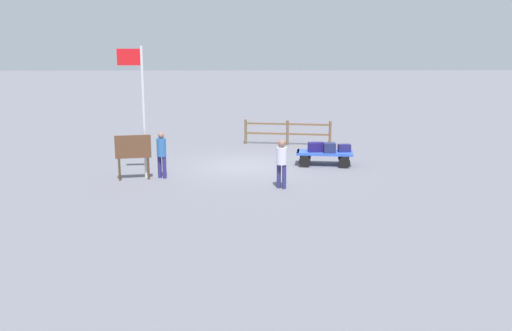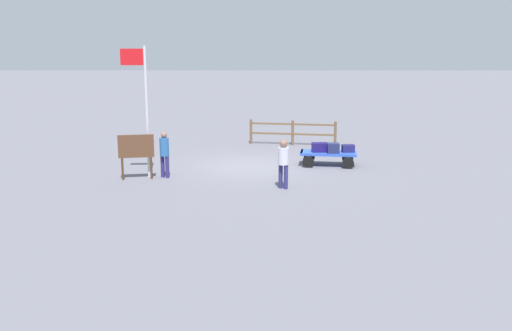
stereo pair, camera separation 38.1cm
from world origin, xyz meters
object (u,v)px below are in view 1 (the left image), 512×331
(luggage_cart, at_px, (324,155))
(suitcase_olive, at_px, (344,148))
(suitcase_grey, at_px, (329,148))
(worker_lead, at_px, (282,160))
(worker_trailing, at_px, (162,152))
(flagpole, at_px, (140,101))
(suitcase_navy, at_px, (316,147))
(signboard, at_px, (133,150))

(luggage_cart, xyz_separation_m, suitcase_olive, (-0.78, 0.06, 0.28))
(luggage_cart, relative_size, suitcase_grey, 4.98)
(luggage_cart, height_order, suitcase_grey, suitcase_grey)
(luggage_cart, bearing_deg, suitcase_olive, 175.64)
(suitcase_grey, height_order, worker_lead, worker_lead)
(suitcase_grey, relative_size, worker_trailing, 0.28)
(worker_lead, distance_m, flagpole, 5.44)
(suitcase_olive, relative_size, flagpole, 0.11)
(suitcase_grey, bearing_deg, suitcase_navy, -20.72)
(suitcase_navy, distance_m, worker_lead, 3.87)
(suitcase_grey, distance_m, signboard, 7.49)
(suitcase_grey, bearing_deg, suitcase_olive, -164.55)
(suitcase_olive, distance_m, suitcase_navy, 1.10)
(suitcase_olive, bearing_deg, worker_trailing, 16.11)
(luggage_cart, relative_size, worker_lead, 1.38)
(flagpole, distance_m, signboard, 1.75)
(luggage_cart, bearing_deg, signboard, 18.29)
(worker_trailing, bearing_deg, worker_lead, 159.79)
(suitcase_olive, relative_size, worker_lead, 0.30)
(luggage_cart, distance_m, suitcase_navy, 0.45)
(luggage_cart, xyz_separation_m, signboard, (7.00, 2.32, 0.67))
(signboard, bearing_deg, flagpole, -123.28)
(worker_lead, xyz_separation_m, signboard, (5.13, -1.26, 0.10))
(luggage_cart, height_order, suitcase_navy, suitcase_navy)
(suitcase_navy, bearing_deg, worker_lead, 66.22)
(suitcase_olive, xyz_separation_m, worker_trailing, (6.84, 1.97, 0.27))
(suitcase_olive, bearing_deg, suitcase_navy, -1.10)
(suitcase_olive, distance_m, flagpole, 8.03)
(worker_trailing, xyz_separation_m, flagpole, (0.69, -0.11, 1.81))
(suitcase_navy, distance_m, signboard, 7.07)
(worker_trailing, bearing_deg, suitcase_grey, -163.83)
(luggage_cart, height_order, suitcase_olive, suitcase_olive)
(luggage_cart, bearing_deg, flagpole, 15.91)
(luggage_cart, bearing_deg, suitcase_grey, 127.86)
(suitcase_navy, xyz_separation_m, worker_trailing, (5.73, 2.00, 0.23))
(suitcase_olive, relative_size, worker_trailing, 0.30)
(suitcase_olive, bearing_deg, worker_lead, 52.87)
(worker_trailing, relative_size, signboard, 1.03)
(suitcase_olive, height_order, flagpole, flagpole)
(luggage_cart, bearing_deg, worker_trailing, 18.56)
(worker_lead, height_order, signboard, worker_lead)
(luggage_cart, xyz_separation_m, worker_lead, (1.88, 3.57, 0.57))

